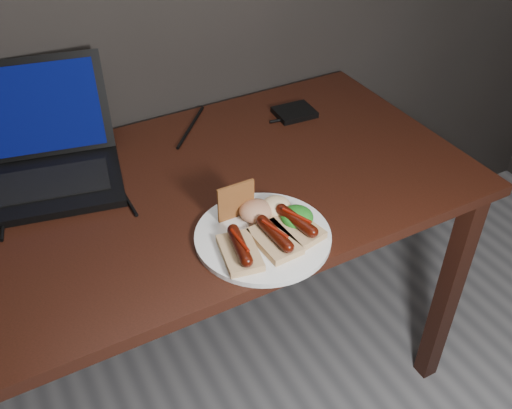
% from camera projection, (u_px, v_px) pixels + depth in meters
% --- Properties ---
extents(desk, '(1.40, 0.70, 0.75)m').
position_uv_depth(desk, '(184.00, 221.00, 1.38)').
color(desk, '#35150D').
rests_on(desk, ground).
extents(laptop, '(0.45, 0.40, 0.25)m').
position_uv_depth(laptop, '(30.00, 158.00, 1.33)').
color(laptop, black).
rests_on(laptop, desk).
extents(hard_drive, '(0.11, 0.09, 0.02)m').
position_uv_depth(hard_drive, '(294.00, 112.00, 1.60)').
color(hard_drive, black).
rests_on(hard_drive, desk).
extents(desk_cables, '(0.87, 0.38, 0.01)m').
position_uv_depth(desk_cables, '(152.00, 160.00, 1.42)').
color(desk_cables, black).
rests_on(desk_cables, desk).
extents(plate, '(0.33, 0.33, 0.01)m').
position_uv_depth(plate, '(263.00, 236.00, 1.19)').
color(plate, white).
rests_on(plate, desk).
extents(bread_sausage_left, '(0.09, 0.13, 0.04)m').
position_uv_depth(bread_sausage_left, '(240.00, 249.00, 1.13)').
color(bread_sausage_left, '#DBB281').
rests_on(bread_sausage_left, plate).
extents(bread_sausage_center, '(0.08, 0.12, 0.04)m').
position_uv_depth(bread_sausage_center, '(275.00, 238.00, 1.15)').
color(bread_sausage_center, '#DBB281').
rests_on(bread_sausage_center, plate).
extents(bread_sausage_right, '(0.09, 0.13, 0.04)m').
position_uv_depth(bread_sausage_right, '(296.00, 225.00, 1.19)').
color(bread_sausage_right, '#DBB281').
rests_on(bread_sausage_right, plate).
extents(crispbread, '(0.08, 0.01, 0.08)m').
position_uv_depth(crispbread, '(236.00, 201.00, 1.21)').
color(crispbread, '#9E5C2B').
rests_on(crispbread, plate).
extents(salad_greens, '(0.07, 0.07, 0.04)m').
position_uv_depth(salad_greens, '(297.00, 217.00, 1.20)').
color(salad_greens, '#135F13').
rests_on(salad_greens, plate).
extents(salsa_mound, '(0.07, 0.07, 0.04)m').
position_uv_depth(salsa_mound, '(256.00, 211.00, 1.22)').
color(salsa_mound, maroon).
rests_on(salsa_mound, plate).
extents(coleslaw_mound, '(0.06, 0.06, 0.04)m').
position_uv_depth(coleslaw_mound, '(276.00, 206.00, 1.23)').
color(coleslaw_mound, white).
rests_on(coleslaw_mound, plate).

